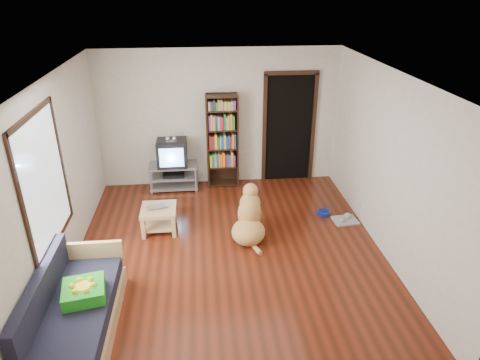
{
  "coord_description": "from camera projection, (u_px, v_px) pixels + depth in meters",
  "views": [
    {
      "loc": [
        -0.38,
        -5.28,
        3.68
      ],
      "look_at": [
        0.21,
        0.59,
        0.9
      ],
      "focal_mm": 32.0,
      "sensor_mm": 36.0,
      "label": 1
    }
  ],
  "objects": [
    {
      "name": "ceiling",
      "position": [
        228.0,
        76.0,
        5.25
      ],
      "size": [
        5.0,
        5.0,
        0.0
      ],
      "primitive_type": "plane",
      "rotation": [
        3.14,
        0.0,
        0.0
      ],
      "color": "white",
      "rests_on": "ground"
    },
    {
      "name": "bookshelf",
      "position": [
        222.0,
        136.0,
        8.04
      ],
      "size": [
        0.6,
        0.3,
        1.8
      ],
      "color": "black",
      "rests_on": "ground"
    },
    {
      "name": "tv_stand",
      "position": [
        174.0,
        176.0,
        8.18
      ],
      "size": [
        0.9,
        0.45,
        0.5
      ],
      "color": "#99999E",
      "rests_on": "ground"
    },
    {
      "name": "window",
      "position": [
        44.0,
        182.0,
        5.06
      ],
      "size": [
        0.03,
        1.46,
        1.7
      ],
      "color": "white",
      "rests_on": "wall_left"
    },
    {
      "name": "coffee_table",
      "position": [
        159.0,
        215.0,
        6.8
      ],
      "size": [
        0.55,
        0.55,
        0.4
      ],
      "color": "tan",
      "rests_on": "ground"
    },
    {
      "name": "grey_rag",
      "position": [
        345.0,
        220.0,
        7.16
      ],
      "size": [
        0.43,
        0.36,
        0.03
      ],
      "primitive_type": "cube",
      "rotation": [
        0.0,
        0.0,
        0.09
      ],
      "color": "#A8A8A8",
      "rests_on": "ground"
    },
    {
      "name": "wall_front",
      "position": [
        252.0,
        295.0,
        3.55
      ],
      "size": [
        4.5,
        0.0,
        4.5
      ],
      "primitive_type": "plane",
      "rotation": [
        -1.57,
        0.0,
        0.0
      ],
      "color": "beige",
      "rests_on": "ground"
    },
    {
      "name": "laptop",
      "position": [
        158.0,
        208.0,
        6.72
      ],
      "size": [
        0.39,
        0.3,
        0.03
      ],
      "primitive_type": "imported",
      "rotation": [
        0.0,
        0.0,
        0.27
      ],
      "color": "silver",
      "rests_on": "coffee_table"
    },
    {
      "name": "wall_left",
      "position": [
        58.0,
        180.0,
        5.6
      ],
      "size": [
        0.0,
        5.0,
        5.0
      ],
      "primitive_type": "plane",
      "rotation": [
        1.57,
        0.0,
        1.57
      ],
      "color": "beige",
      "rests_on": "ground"
    },
    {
      "name": "green_cushion",
      "position": [
        84.0,
        291.0,
        4.81
      ],
      "size": [
        0.53,
        0.53,
        0.15
      ],
      "primitive_type": "cube",
      "rotation": [
        0.0,
        0.0,
        0.19
      ],
      "color": "green",
      "rests_on": "sofa"
    },
    {
      "name": "dog_bowl",
      "position": [
        324.0,
        213.0,
        7.35
      ],
      "size": [
        0.22,
        0.22,
        0.08
      ],
      "primitive_type": "cylinder",
      "color": "navy",
      "rests_on": "ground"
    },
    {
      "name": "ground",
      "position": [
        230.0,
        252.0,
        6.36
      ],
      "size": [
        5.0,
        5.0,
        0.0
      ],
      "primitive_type": "plane",
      "color": "#591E0F",
      "rests_on": "ground"
    },
    {
      "name": "wall_right",
      "position": [
        388.0,
        166.0,
        6.0
      ],
      "size": [
        0.0,
        5.0,
        5.0
      ],
      "primitive_type": "plane",
      "rotation": [
        1.57,
        0.0,
        -1.57
      ],
      "color": "beige",
      "rests_on": "ground"
    },
    {
      "name": "crt_tv",
      "position": [
        172.0,
        152.0,
        8.0
      ],
      "size": [
        0.55,
        0.52,
        0.58
      ],
      "color": "black",
      "rests_on": "tv_stand"
    },
    {
      "name": "sofa",
      "position": [
        74.0,
        313.0,
        4.83
      ],
      "size": [
        0.8,
        1.8,
        0.8
      ],
      "color": "tan",
      "rests_on": "ground"
    },
    {
      "name": "doorway",
      "position": [
        289.0,
        126.0,
        8.23
      ],
      "size": [
        1.03,
        0.05,
        2.19
      ],
      "color": "black",
      "rests_on": "wall_back"
    },
    {
      "name": "wall_back",
      "position": [
        219.0,
        118.0,
        8.05
      ],
      "size": [
        4.5,
        0.0,
        4.5
      ],
      "primitive_type": "plane",
      "rotation": [
        1.57,
        0.0,
        0.0
      ],
      "color": "beige",
      "rests_on": "ground"
    },
    {
      "name": "dog",
      "position": [
        249.0,
        219.0,
        6.64
      ],
      "size": [
        0.62,
        1.02,
        0.83
      ],
      "color": "tan",
      "rests_on": "ground"
    }
  ]
}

